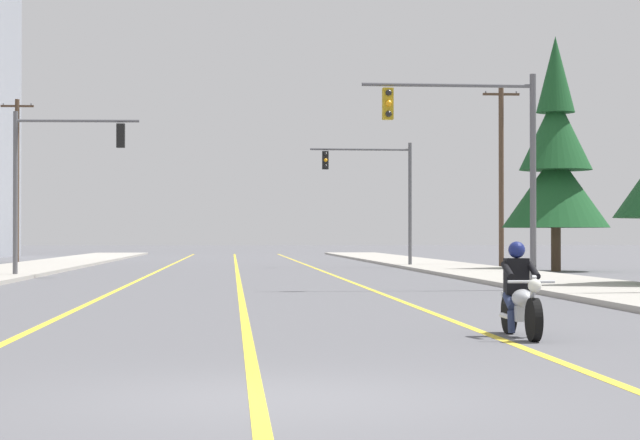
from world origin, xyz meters
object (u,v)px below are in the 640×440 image
Objects in this scene: traffic_signal_near_left at (51,168)px; traffic_signal_mid_right at (381,185)px; motorcycle_with_rider at (520,299)px; conifer_tree_right_verge_far at (556,163)px; utility_pole_right_far at (501,173)px; utility_pole_left_far at (17,178)px; traffic_signal_near_right at (484,146)px.

traffic_signal_near_left is 1.00× the size of traffic_signal_mid_right.
traffic_signal_mid_right reaches higher than motorcycle_with_rider.
traffic_signal_mid_right is at bearing 85.90° from motorcycle_with_rider.
conifer_tree_right_verge_far is at bearing 17.71° from traffic_signal_near_left.
utility_pole_left_far is (-26.25, 10.63, 0.16)m from utility_pole_right_far.
traffic_signal_near_right is 1.00× the size of traffic_signal_mid_right.
motorcycle_with_rider is at bearing -72.65° from utility_pole_left_far.
traffic_signal_near_left is 0.60× the size of conifer_tree_right_verge_far.
motorcycle_with_rider is at bearing -102.18° from utility_pole_right_far.
traffic_signal_mid_right is 0.67× the size of utility_pole_right_far.
traffic_signal_near_right is at bearing -40.11° from traffic_signal_near_left.
utility_pole_right_far is at bearing 12.38° from traffic_signal_mid_right.
traffic_signal_mid_right is at bearing 132.20° from conifer_tree_right_verge_far.
utility_pole_left_far reaches higher than motorcycle_with_rider.
traffic_signal_mid_right is 0.65× the size of utility_pole_left_far.
conifer_tree_right_verge_far is (0.45, -8.90, -0.05)m from utility_pole_right_far.
utility_pole_left_far is at bearing 102.43° from traffic_signal_near_left.
traffic_signal_mid_right is at bearing -167.62° from utility_pole_right_far.
traffic_signal_near_right is 1.00× the size of traffic_signal_near_left.
traffic_signal_near_right is at bearing 80.17° from motorcycle_with_rider.
conifer_tree_right_verge_far reaches higher than traffic_signal_near_right.
utility_pole_left_far is (-16.88, 54.02, 4.37)m from motorcycle_with_rider.
utility_pole_left_far is at bearing 107.35° from motorcycle_with_rider.
motorcycle_with_rider is at bearing -105.88° from conifer_tree_right_verge_far.
utility_pole_right_far is (20.47, 15.58, 0.71)m from traffic_signal_near_left.
traffic_signal_near_right and traffic_signal_mid_right have the same top height.
conifer_tree_right_verge_far is at bearing -47.80° from traffic_signal_mid_right.
traffic_signal_near_left is (-11.10, 27.81, 3.50)m from motorcycle_with_rider.
conifer_tree_right_verge_far is (26.69, -19.53, -0.21)m from utility_pole_left_far.
traffic_signal_near_right is 18.17m from traffic_signal_near_left.
traffic_signal_mid_right is at bearing 45.14° from traffic_signal_near_left.
utility_pole_left_far is (-5.78, 26.21, 0.87)m from traffic_signal_near_left.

